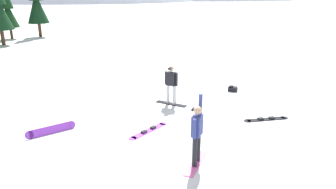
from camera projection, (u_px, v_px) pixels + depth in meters
The scene contains 9 objects.
ground_plane at pixel (188, 144), 10.25m from camera, with size 800.00×800.00×0.00m, color white.
snowboarder_foreground at pixel (197, 133), 8.79m from camera, with size 1.34×1.17×2.07m.
snowboarder_midground at pixel (171, 84), 13.54m from camera, with size 1.03×1.38×1.75m.
loose_snowboard_near_left at pixel (51, 130), 10.98m from camera, with size 1.75×0.31×0.28m.
loose_snowboard_far_spare at pixel (149, 130), 11.19m from camera, with size 1.83×0.93×0.09m.
loose_snowboard_near_right at pixel (266, 119), 12.18m from camera, with size 1.84×0.81×0.09m.
backpack_black at pixel (233, 89), 15.57m from camera, with size 0.54×0.55×0.28m.
pine_tree_broad at pixel (8, 10), 31.27m from camera, with size 1.85×1.85×5.30m.
pine_tree_slender at pixel (36, 2), 32.27m from camera, with size 2.17×2.17×6.63m.
Camera 1 is at (-5.00, -7.72, 4.85)m, focal length 33.18 mm.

